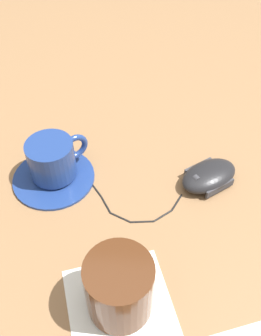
% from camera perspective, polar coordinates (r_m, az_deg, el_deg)
% --- Properties ---
extents(ground_plane, '(3.00, 3.00, 0.00)m').
position_cam_1_polar(ground_plane, '(0.56, -0.80, -10.58)').
color(ground_plane, olive).
extents(saucer, '(0.14, 0.14, 0.01)m').
position_cam_1_polar(saucer, '(0.64, -11.62, -1.33)').
color(saucer, navy).
rests_on(saucer, ground).
extents(coffee_cup, '(0.09, 0.08, 0.06)m').
position_cam_1_polar(coffee_cup, '(0.62, -11.75, 1.45)').
color(coffee_cup, navy).
rests_on(coffee_cup, saucer).
extents(computer_mouse, '(0.12, 0.11, 0.03)m').
position_cam_1_polar(computer_mouse, '(0.63, 11.84, -1.17)').
color(computer_mouse, black).
rests_on(computer_mouse, ground).
extents(mouse_cable, '(0.18, 0.11, 0.00)m').
position_cam_1_polar(mouse_cable, '(0.59, -0.64, -5.33)').
color(mouse_cable, black).
rests_on(mouse_cable, ground).
extents(napkin_under_glass, '(0.17, 0.17, 0.00)m').
position_cam_1_polar(napkin_under_glass, '(0.51, -1.79, -20.15)').
color(napkin_under_glass, silver).
rests_on(napkin_under_glass, ground).
extents(drinking_glass, '(0.08, 0.08, 0.09)m').
position_cam_1_polar(drinking_glass, '(0.47, -2.36, -17.70)').
color(drinking_glass, '#4C2814').
rests_on(drinking_glass, napkin_under_glass).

